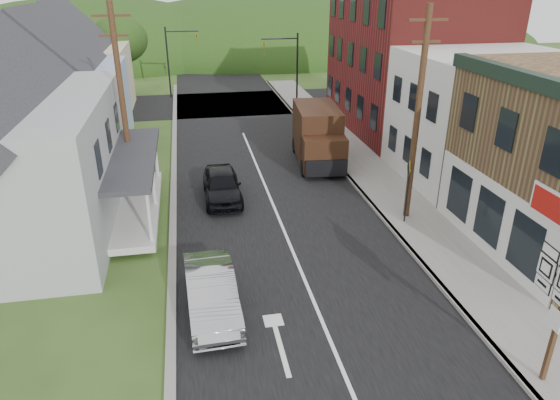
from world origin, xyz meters
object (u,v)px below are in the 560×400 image
silver_sedan (212,293)px  dark_sedan (222,185)px  warning_sign (408,183)px  delivery_van (318,136)px

silver_sedan → dark_sedan: 8.92m
silver_sedan → warning_sign: warning_sign is taller
silver_sedan → delivery_van: size_ratio=0.74×
silver_sedan → warning_sign: (8.59, 4.71, 1.24)m
delivery_van → warning_sign: 8.51m
dark_sedan → warning_sign: (7.55, -4.14, 1.23)m
delivery_van → silver_sedan: bearing=-112.2°
silver_sedan → delivery_van: (6.87, 13.04, 0.90)m
dark_sedan → warning_sign: warning_sign is taller
warning_sign → delivery_van: bearing=118.6°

